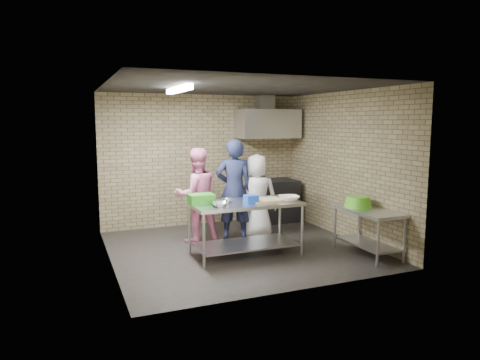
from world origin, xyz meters
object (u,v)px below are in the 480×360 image
object	(u,v)px
stove	(268,201)
blue_tub	(251,199)
man_navy	(234,190)
woman_pink	(196,195)
side_counter	(368,232)
bottle_green	(282,128)
green_basin	(358,202)
green_crate	(201,199)
woman_white	(257,196)
prep_table	(245,229)
bottle_red	(266,127)

from	to	relation	value
stove	blue_tub	world-z (taller)	blue_tub
man_navy	woman_pink	xyz separation A→B (m)	(-0.67, 0.13, -0.08)
side_counter	bottle_green	xyz separation A→B (m)	(0.00, 2.99, 1.64)
side_counter	green_basin	xyz separation A→B (m)	(-0.02, 0.25, 0.46)
blue_tub	woman_pink	distance (m)	1.33
green_crate	woman_white	xyz separation A→B (m)	(1.32, 0.83, -0.17)
green_basin	man_navy	xyz separation A→B (m)	(-1.63, 1.46, 0.08)
side_counter	man_navy	xyz separation A→B (m)	(-1.65, 1.71, 0.54)
man_navy	prep_table	bearing A→B (deg)	100.00
stove	woman_white	world-z (taller)	woman_white
green_basin	man_navy	world-z (taller)	man_navy
stove	man_navy	world-z (taller)	man_navy
blue_tub	bottle_red	bearing A→B (deg)	59.54
side_counter	blue_tub	xyz separation A→B (m)	(-1.79, 0.63, 0.56)
bottle_red	woman_pink	size ratio (longest dim) A/B	0.11
side_counter	blue_tub	world-z (taller)	blue_tub
blue_tub	bottle_red	size ratio (longest dim) A/B	1.08
prep_table	man_navy	xyz separation A→B (m)	(0.19, 0.98, 0.48)
blue_tub	bottle_green	distance (m)	3.15
stove	man_navy	xyz separation A→B (m)	(-1.20, -1.04, 0.47)
side_counter	woman_white	xyz separation A→B (m)	(-1.21, 1.67, 0.40)
woman_pink	prep_table	bearing A→B (deg)	109.84
green_basin	man_navy	bearing A→B (deg)	138.15
woman_white	woman_pink	bearing A→B (deg)	14.95
green_basin	bottle_green	world-z (taller)	bottle_green
bottle_green	man_navy	distance (m)	2.36
bottle_red	prep_table	bearing A→B (deg)	-122.47
stove	woman_white	size ratio (longest dim) A/B	0.77
bottle_green	woman_pink	bearing A→B (deg)	-153.64
blue_tub	bottle_green	bearing A→B (deg)	52.85
blue_tub	bottle_red	xyz separation A→B (m)	(1.39, 2.36, 1.10)
prep_table	woman_white	size ratio (longest dim) A/B	1.12
green_crate	woman_pink	size ratio (longest dim) A/B	0.23
green_crate	bottle_green	xyz separation A→B (m)	(2.54, 2.14, 1.07)
stove	green_basin	xyz separation A→B (m)	(0.43, -2.50, 0.38)
side_counter	bottle_red	distance (m)	3.44
side_counter	blue_tub	distance (m)	1.98
man_navy	woman_pink	world-z (taller)	man_navy
side_counter	woman_pink	distance (m)	3.00
prep_table	green_basin	bearing A→B (deg)	-14.74
woman_white	side_counter	bearing A→B (deg)	149.38
prep_table	green_crate	size ratio (longest dim) A/B	4.50
stove	man_navy	size ratio (longest dim) A/B	0.65
green_crate	bottle_red	xyz separation A→B (m)	(2.14, 2.14, 1.08)
green_basin	side_counter	bearing A→B (deg)	-85.43
prep_table	blue_tub	xyz separation A→B (m)	(0.05, -0.10, 0.50)
stove	bottle_green	world-z (taller)	bottle_green
woman_pink	woman_white	size ratio (longest dim) A/B	1.08
man_navy	green_basin	bearing A→B (deg)	159.18
stove	green_basin	size ratio (longest dim) A/B	2.61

